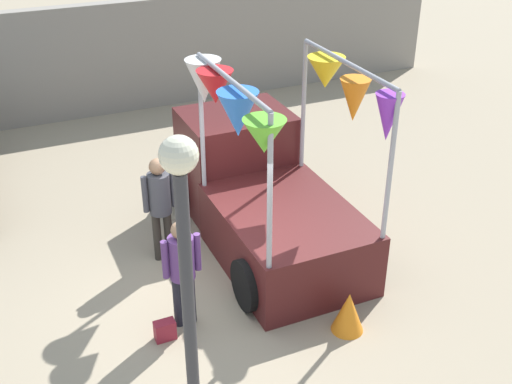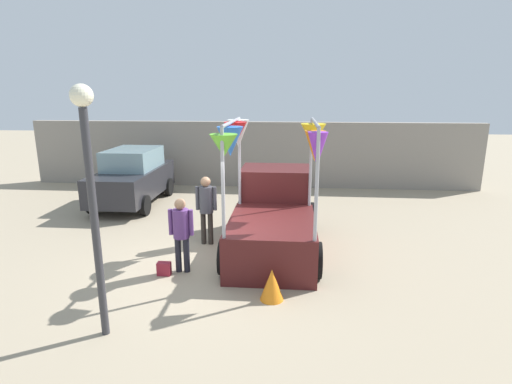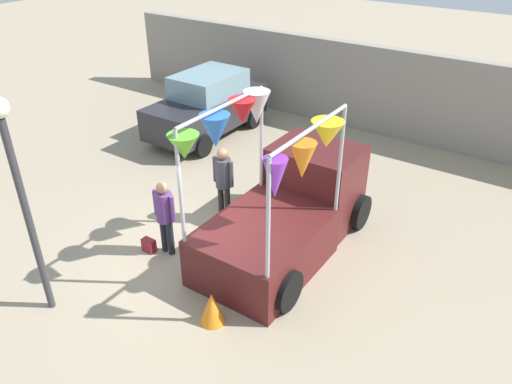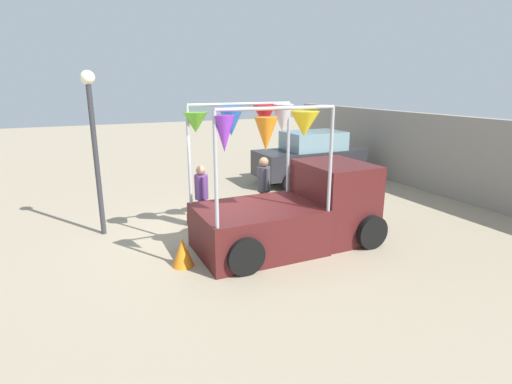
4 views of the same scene
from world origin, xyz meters
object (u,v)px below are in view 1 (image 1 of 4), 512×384
(person_vendor, at_px, (160,200))
(folded_kite_bundle_tangerine, at_px, (348,312))
(handbag, at_px, (165,330))
(street_lamp, at_px, (187,278))
(person_customer, at_px, (182,264))
(vendor_truck, at_px, (259,185))

(person_vendor, relative_size, folded_kite_bundle_tangerine, 2.90)
(handbag, distance_m, street_lamp, 3.21)
(handbag, distance_m, folded_kite_bundle_tangerine, 2.45)
(handbag, xyz_separation_m, folded_kite_bundle_tangerine, (2.31, -0.83, 0.16))
(person_vendor, relative_size, street_lamp, 0.45)
(person_customer, bearing_deg, person_vendor, 83.35)
(person_vendor, xyz_separation_m, handbag, (-0.54, -1.84, -0.92))
(street_lamp, xyz_separation_m, folded_kite_bundle_tangerine, (2.59, 1.30, -2.22))
(person_customer, bearing_deg, folded_kite_bundle_tangerine, -27.70)
(vendor_truck, height_order, person_customer, vendor_truck)
(vendor_truck, relative_size, street_lamp, 1.07)
(person_customer, relative_size, person_vendor, 0.93)
(vendor_truck, height_order, person_vendor, vendor_truck)
(vendor_truck, height_order, street_lamp, street_lamp)
(street_lamp, bearing_deg, folded_kite_bundle_tangerine, 26.75)
(street_lamp, bearing_deg, handbag, 82.45)
(street_lamp, distance_m, folded_kite_bundle_tangerine, 3.65)
(vendor_truck, xyz_separation_m, street_lamp, (-2.48, -4.00, 1.60))
(street_lamp, bearing_deg, vendor_truck, 58.18)
(vendor_truck, relative_size, handbag, 14.78)
(folded_kite_bundle_tangerine, bearing_deg, person_customer, 152.30)
(vendor_truck, xyz_separation_m, person_customer, (-1.85, -1.67, 0.05))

